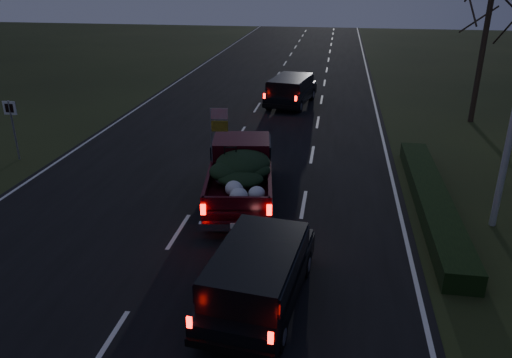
% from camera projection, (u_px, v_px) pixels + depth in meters
% --- Properties ---
extents(ground, '(120.00, 120.00, 0.00)m').
position_uv_depth(ground, '(179.00, 232.00, 15.10)').
color(ground, black).
rests_on(ground, ground).
extents(road_asphalt, '(14.00, 120.00, 0.02)m').
position_uv_depth(road_asphalt, '(179.00, 231.00, 15.09)').
color(road_asphalt, black).
rests_on(road_asphalt, ground).
extents(hedge_row, '(1.00, 10.00, 0.60)m').
position_uv_depth(hedge_row, '(431.00, 199.00, 16.56)').
color(hedge_row, black).
rests_on(hedge_row, ground).
extents(route_sign, '(0.55, 0.08, 2.50)m').
position_uv_depth(route_sign, '(12.00, 121.00, 20.27)').
color(route_sign, gray).
rests_on(route_sign, ground).
extents(bare_tree_far, '(3.60, 3.60, 7.00)m').
position_uv_depth(bare_tree_far, '(488.00, 17.00, 24.12)').
color(bare_tree_far, black).
rests_on(bare_tree_far, ground).
extents(pickup_truck, '(2.85, 5.71, 2.87)m').
position_uv_depth(pickup_truck, '(241.00, 170.00, 16.85)').
color(pickup_truck, '#3A0710').
rests_on(pickup_truck, ground).
extents(lead_suv, '(2.75, 5.00, 1.36)m').
position_uv_depth(lead_suv, '(291.00, 88.00, 28.85)').
color(lead_suv, black).
rests_on(lead_suv, ground).
extents(rear_suv, '(2.34, 4.60, 1.27)m').
position_uv_depth(rear_suv, '(258.00, 271.00, 11.41)').
color(rear_suv, black).
rests_on(rear_suv, ground).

